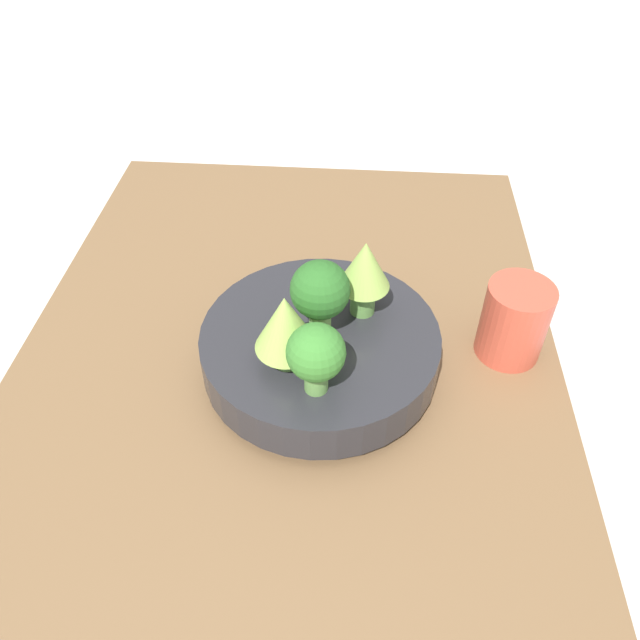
% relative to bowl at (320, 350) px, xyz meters
% --- Properties ---
extents(ground_plane, '(6.00, 6.00, 0.00)m').
position_rel_bowl_xyz_m(ground_plane, '(0.00, 0.04, -0.07)').
color(ground_plane, silver).
extents(table, '(0.87, 0.61, 0.04)m').
position_rel_bowl_xyz_m(table, '(0.00, 0.04, -0.05)').
color(table, brown).
rests_on(table, ground_plane).
extents(bowl, '(0.25, 0.25, 0.06)m').
position_rel_bowl_xyz_m(bowl, '(0.00, 0.00, 0.00)').
color(bowl, '#28282D').
rests_on(bowl, table).
extents(romanesco_piece_near, '(0.05, 0.05, 0.09)m').
position_rel_bowl_xyz_m(romanesco_piece_near, '(0.04, -0.04, 0.08)').
color(romanesco_piece_near, '#609347').
rests_on(romanesco_piece_near, bowl).
extents(broccoli_floret_center, '(0.06, 0.06, 0.09)m').
position_rel_bowl_xyz_m(broccoli_floret_center, '(0.00, -0.00, 0.08)').
color(broccoli_floret_center, '#7AB256').
rests_on(broccoli_floret_center, bowl).
extents(romanesco_piece_far, '(0.06, 0.06, 0.08)m').
position_rel_bowl_xyz_m(romanesco_piece_far, '(-0.04, 0.03, 0.07)').
color(romanesco_piece_far, '#609347').
rests_on(romanesco_piece_far, bowl).
extents(broccoli_floret_left, '(0.05, 0.05, 0.08)m').
position_rel_bowl_xyz_m(broccoli_floret_left, '(-0.07, -0.00, 0.07)').
color(broccoli_floret_left, '#609347').
rests_on(broccoli_floret_left, bowl).
extents(cup, '(0.07, 0.07, 0.09)m').
position_rel_bowl_xyz_m(cup, '(0.05, -0.21, 0.01)').
color(cup, '#C64C38').
rests_on(cup, table).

